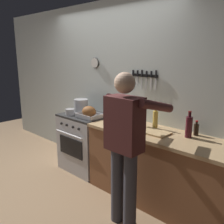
{
  "coord_description": "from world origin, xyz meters",
  "views": [
    {
      "loc": [
        2.69,
        -1.48,
        1.84
      ],
      "look_at": [
        0.47,
        0.85,
        1.08
      ],
      "focal_mm": 40.21,
      "sensor_mm": 36.0,
      "label": 1
    }
  ],
  "objects": [
    {
      "name": "saucepan",
      "position": [
        -0.39,
        0.81,
        0.95
      ],
      "size": [
        0.14,
        0.14,
        0.09
      ],
      "color": "#B7B7BC",
      "rests_on": "stove"
    },
    {
      "name": "roasting_pan",
      "position": [
        -0.03,
        0.89,
        0.98
      ],
      "size": [
        0.35,
        0.26,
        0.18
      ],
      "color": "#B7B7BC",
      "rests_on": "stove"
    },
    {
      "name": "bottle_cooking_oil",
      "position": [
        0.98,
        1.11,
        1.02
      ],
      "size": [
        0.07,
        0.07,
        0.29
      ],
      "color": "gold",
      "rests_on": "counter_block"
    },
    {
      "name": "wall_back",
      "position": [
        0.0,
        1.35,
        1.3
      ],
      "size": [
        6.0,
        0.13,
        2.6
      ],
      "color": "silver",
      "rests_on": "ground"
    },
    {
      "name": "bottle_wine_red",
      "position": [
        1.45,
        1.09,
        1.03
      ],
      "size": [
        0.08,
        0.08,
        0.31
      ],
      "color": "#47141E",
      "rests_on": "counter_block"
    },
    {
      "name": "cutting_board",
      "position": [
        1.08,
        0.95,
        0.91
      ],
      "size": [
        0.36,
        0.24,
        0.02
      ],
      "primitive_type": "cube",
      "color": "tan",
      "rests_on": "counter_block"
    },
    {
      "name": "stock_pot",
      "position": [
        -0.41,
        1.06,
        1.0
      ],
      "size": [
        0.23,
        0.23,
        0.21
      ],
      "color": "#B7B7BC",
      "rests_on": "stove"
    },
    {
      "name": "bottle_olive_oil",
      "position": [
        0.79,
        1.04,
        1.02
      ],
      "size": [
        0.07,
        0.07,
        0.29
      ],
      "color": "#385623",
      "rests_on": "counter_block"
    },
    {
      "name": "bottle_hot_sauce",
      "position": [
        0.4,
        1.14,
        0.97
      ],
      "size": [
        0.05,
        0.05,
        0.18
      ],
      "color": "red",
      "rests_on": "counter_block"
    },
    {
      "name": "stove",
      "position": [
        -0.22,
        0.99,
        0.45
      ],
      "size": [
        0.76,
        0.67,
        0.9
      ],
      "color": "#BCBCC1",
      "rests_on": "ground"
    },
    {
      "name": "counter_block",
      "position": [
        1.2,
        0.99,
        0.45
      ],
      "size": [
        2.03,
        0.65,
        0.9
      ],
      "color": "brown",
      "rests_on": "ground"
    },
    {
      "name": "bottle_soy_sauce",
      "position": [
        1.48,
        1.22,
        0.97
      ],
      "size": [
        0.06,
        0.06,
        0.18
      ],
      "color": "black",
      "rests_on": "counter_block"
    },
    {
      "name": "ground_plane",
      "position": [
        0.0,
        0.0,
        0.0
      ],
      "size": [
        8.0,
        8.0,
        0.0
      ],
      "primitive_type": "plane",
      "color": "#937251"
    },
    {
      "name": "person_cook",
      "position": [
        1.11,
        0.39,
        0.95
      ],
      "size": [
        0.51,
        0.63,
        1.66
      ],
      "rotation": [
        0.0,
        0.0,
        1.45
      ],
      "color": "#383842",
      "rests_on": "ground"
    }
  ]
}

